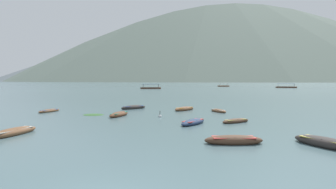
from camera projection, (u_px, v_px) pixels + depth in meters
The scene contains 20 objects.
ground_plane at pixel (175, 81), 1505.75m from camera, with size 6000.00×6000.00×0.00m, color #476066.
mountain_1 at pixel (54, 65), 1891.69m from camera, with size 783.87×783.87×232.24m, color slate.
mountain_2 at pixel (142, 36), 1724.26m from camera, with size 1808.37×1808.37×587.88m, color slate.
mountain_3 at pixel (214, 29), 1539.70m from camera, with size 2115.34×2115.34×603.48m, color #56665B.
mountain_4 at pixel (321, 54), 1668.24m from camera, with size 1060.03×1060.03×345.45m, color slate.
rowboat_0 at pixel (326, 143), 16.57m from camera, with size 3.25×4.23×0.73m.
rowboat_1 at pixel (193, 122), 25.10m from camera, with size 3.09×3.83×0.59m.
rowboat_2 at pixel (133, 107), 38.69m from camera, with size 3.87×3.55×0.67m.
rowboat_3 at pixel (234, 140), 17.39m from camera, with size 3.87×1.39×0.69m.
rowboat_4 at pixel (184, 109), 36.68m from camera, with size 3.36×3.51×0.62m.
rowboat_5 at pixel (236, 121), 26.02m from camera, with size 3.28×2.48×0.49m.
rowboat_6 at pixel (119, 114), 30.68m from camera, with size 2.22×3.85×0.63m.
rowboat_7 at pixel (13, 132), 20.16m from camera, with size 2.26×4.41×0.66m.
rowboat_8 at pixel (49, 111), 34.82m from camera, with size 2.05×3.49×0.46m.
rowboat_9 at pixel (219, 111), 34.70m from camera, with size 2.18×3.12×0.49m.
ferry_0 at pixel (223, 86), 178.00m from camera, with size 7.61×3.97×2.54m.
ferry_1 at pixel (151, 88), 131.14m from camera, with size 10.01×4.36×2.54m.
ferry_2 at pixel (286, 87), 149.03m from camera, with size 11.80×8.12×2.54m.
mooring_buoy at pixel (160, 116), 29.99m from camera, with size 0.37×0.37×0.81m.
weed_patch_1 at pixel (93, 115), 31.86m from camera, with size 2.01×2.50×0.14m, color #2D5628.
Camera 1 is at (2.48, -8.13, 4.12)m, focal length 28.44 mm.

